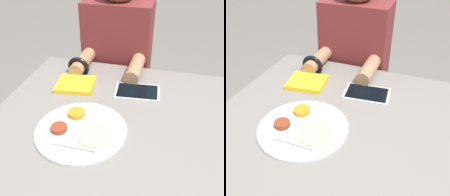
# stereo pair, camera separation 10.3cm
# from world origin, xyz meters

# --- Properties ---
(dining_table) EXTENTS (0.93, 0.90, 0.74)m
(dining_table) POSITION_xyz_m (0.00, 0.00, 0.37)
(dining_table) COLOR slate
(dining_table) RESTS_ON ground_plane
(thali_tray) EXTENTS (0.34, 0.34, 0.03)m
(thali_tray) POSITION_xyz_m (-0.08, -0.10, 0.75)
(thali_tray) COLOR #B7BABF
(thali_tray) RESTS_ON dining_table
(red_notebook) EXTENTS (0.19, 0.17, 0.02)m
(red_notebook) POSITION_xyz_m (-0.21, 0.19, 0.75)
(red_notebook) COLOR silver
(red_notebook) RESTS_ON dining_table
(tablet_device) EXTENTS (0.21, 0.15, 0.01)m
(tablet_device) POSITION_xyz_m (0.08, 0.21, 0.75)
(tablet_device) COLOR #B7B7BC
(tablet_device) RESTS_ON dining_table
(person_diner) EXTENTS (0.38, 0.42, 1.22)m
(person_diner) POSITION_xyz_m (-0.10, 0.57, 0.58)
(person_diner) COLOR black
(person_diner) RESTS_ON ground_plane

